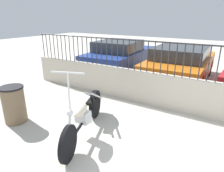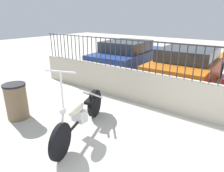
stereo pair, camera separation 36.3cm
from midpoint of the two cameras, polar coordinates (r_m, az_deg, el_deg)
low_wall at (r=5.03m, az=27.11°, el=-4.06°), size 10.93×0.18×0.87m
fence_railing at (r=4.77m, az=28.88°, el=6.71°), size 10.93×0.04×0.81m
motorcycle_black at (r=4.09m, az=-5.89°, el=-7.65°), size 0.95×2.14×1.47m
trash_bin at (r=4.98m, az=-23.79°, el=-4.01°), size 0.50×0.50×0.83m
car_blue at (r=8.73m, az=5.75°, el=8.74°), size 2.06×4.04×1.28m
car_orange at (r=7.54m, az=22.25°, el=5.62°), size 1.92×4.07×1.25m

